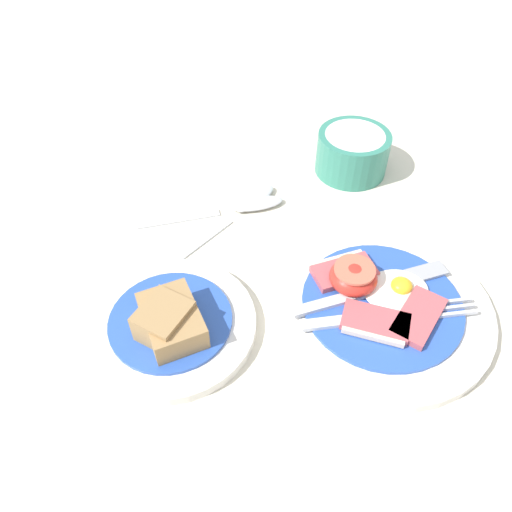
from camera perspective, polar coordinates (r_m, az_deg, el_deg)
The scene contains 6 objects.
ground_plane at distance 0.54m, azimuth 6.63°, elevation -6.87°, with size 3.00×3.00×0.00m, color beige.
breakfast_plate at distance 0.55m, azimuth 13.87°, elevation -5.26°, with size 0.24×0.24×0.04m.
bread_plate at distance 0.52m, azimuth -9.74°, elevation -7.56°, with size 0.18×0.18×0.05m.
sugar_cup at distance 0.72m, azimuth 10.97°, elevation 11.62°, with size 0.10×0.10×0.06m.
teaspoon_by_saucer at distance 0.65m, azimuth -2.23°, elevation 5.58°, with size 0.19×0.03×0.01m.
teaspoon_near_cup at distance 0.65m, azimuth -1.71°, elevation 5.40°, with size 0.17×0.12×0.01m.
Camera 1 is at (-0.15, -0.29, 0.43)m, focal length 35.00 mm.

